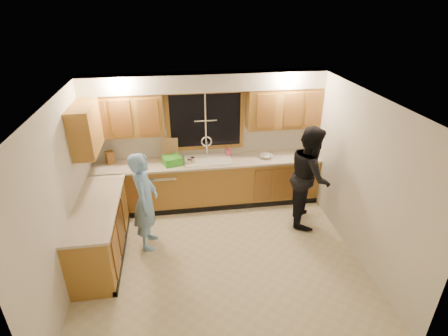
% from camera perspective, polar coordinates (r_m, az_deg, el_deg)
% --- Properties ---
extents(floor, '(4.20, 4.20, 0.00)m').
position_cam_1_polar(floor, '(5.64, -0.64, -14.29)').
color(floor, beige).
rests_on(floor, ground).
extents(ceiling, '(4.20, 4.20, 0.00)m').
position_cam_1_polar(ceiling, '(4.43, -0.80, 11.00)').
color(ceiling, white).
extents(wall_back, '(4.20, 0.00, 4.20)m').
position_cam_1_polar(wall_back, '(6.62, -2.98, 4.91)').
color(wall_back, silver).
rests_on(wall_back, ground).
extents(wall_left, '(0.00, 3.80, 3.80)m').
position_cam_1_polar(wall_left, '(5.11, -24.80, -4.63)').
color(wall_left, silver).
rests_on(wall_left, ground).
extents(wall_right, '(0.00, 3.80, 3.80)m').
position_cam_1_polar(wall_right, '(5.56, 21.26, -1.38)').
color(wall_right, silver).
rests_on(wall_right, ground).
extents(base_cabinets_back, '(4.20, 0.60, 0.88)m').
position_cam_1_polar(base_cabinets_back, '(6.69, -2.55, -2.49)').
color(base_cabinets_back, '#AC7932').
rests_on(base_cabinets_back, ground).
extents(base_cabinets_left, '(0.60, 1.90, 0.88)m').
position_cam_1_polar(base_cabinets_left, '(5.74, -19.53, -9.65)').
color(base_cabinets_left, '#AC7932').
rests_on(base_cabinets_left, ground).
extents(countertop_back, '(4.20, 0.63, 0.04)m').
position_cam_1_polar(countertop_back, '(6.47, -2.62, 1.01)').
color(countertop_back, beige).
rests_on(countertop_back, base_cabinets_back).
extents(countertop_left, '(0.63, 1.90, 0.04)m').
position_cam_1_polar(countertop_left, '(5.49, -20.09, -5.75)').
color(countertop_left, beige).
rests_on(countertop_left, base_cabinets_left).
extents(upper_cabinets_left, '(1.35, 0.33, 0.75)m').
position_cam_1_polar(upper_cabinets_left, '(6.30, -16.08, 8.33)').
color(upper_cabinets_left, '#AC7932').
rests_on(upper_cabinets_left, wall_back).
extents(upper_cabinets_right, '(1.35, 0.33, 0.75)m').
position_cam_1_polar(upper_cabinets_right, '(6.56, 9.72, 9.68)').
color(upper_cabinets_right, '#AC7932').
rests_on(upper_cabinets_right, wall_back).
extents(upper_cabinets_return, '(0.33, 0.90, 0.75)m').
position_cam_1_polar(upper_cabinets_return, '(5.82, -21.69, 5.99)').
color(upper_cabinets_return, '#AC7932').
rests_on(upper_cabinets_return, wall_left).
extents(soffit, '(4.20, 0.35, 0.30)m').
position_cam_1_polar(soffit, '(6.13, -3.05, 13.92)').
color(soffit, silver).
rests_on(soffit, wall_back).
extents(window_frame, '(1.44, 0.03, 1.14)m').
position_cam_1_polar(window_frame, '(6.49, -3.04, 7.76)').
color(window_frame, black).
rests_on(window_frame, wall_back).
extents(sink, '(0.86, 0.52, 0.57)m').
position_cam_1_polar(sink, '(6.50, -2.63, 0.81)').
color(sink, white).
rests_on(sink, countertop_back).
extents(dishwasher, '(0.60, 0.56, 0.82)m').
position_cam_1_polar(dishwasher, '(6.68, -9.81, -3.24)').
color(dishwasher, white).
rests_on(dishwasher, floor).
extents(stove, '(0.58, 0.75, 0.90)m').
position_cam_1_polar(stove, '(5.29, -20.53, -13.16)').
color(stove, white).
rests_on(stove, floor).
extents(man, '(0.45, 0.63, 1.63)m').
position_cam_1_polar(man, '(5.55, -12.73, -5.35)').
color(man, '#7AAEE6').
rests_on(man, floor).
extents(woman, '(0.88, 1.01, 1.78)m').
position_cam_1_polar(woman, '(6.16, 13.82, -1.28)').
color(woman, black).
rests_on(woman, floor).
extents(knife_block, '(0.17, 0.16, 0.24)m').
position_cam_1_polar(knife_block, '(6.64, -18.14, 1.66)').
color(knife_block, '#966029').
rests_on(knife_block, countertop_back).
extents(cutting_board, '(0.30, 0.12, 0.38)m').
position_cam_1_polar(cutting_board, '(6.57, -8.77, 3.18)').
color(cutting_board, tan).
rests_on(cutting_board, countertop_back).
extents(dish_crate, '(0.39, 0.37, 0.15)m').
position_cam_1_polar(dish_crate, '(6.37, -8.49, 1.24)').
color(dish_crate, green).
rests_on(dish_crate, countertop_back).
extents(soap_bottle, '(0.10, 0.10, 0.19)m').
position_cam_1_polar(soap_bottle, '(6.63, 0.74, 2.77)').
color(soap_bottle, '#DF5488').
rests_on(soap_bottle, countertop_back).
extents(bowl, '(0.28, 0.28, 0.06)m').
position_cam_1_polar(bowl, '(6.63, 6.92, 1.95)').
color(bowl, silver).
rests_on(bowl, countertop_back).
extents(can_left, '(0.08, 0.08, 0.11)m').
position_cam_1_polar(can_left, '(6.29, -5.71, 0.90)').
color(can_left, '#B6AA8C').
rests_on(can_left, countertop_back).
extents(can_right, '(0.07, 0.07, 0.13)m').
position_cam_1_polar(can_right, '(6.33, -5.11, 1.18)').
color(can_right, '#B6AA8C').
rests_on(can_right, countertop_back).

